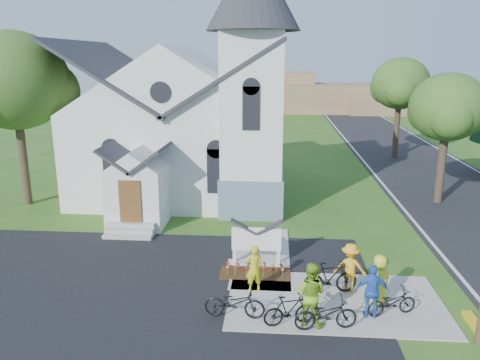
# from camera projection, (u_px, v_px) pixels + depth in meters

# --- Properties ---
(ground) EXTENTS (120.00, 120.00, 0.00)m
(ground) POSITION_uv_depth(u_px,v_px,m) (289.00, 308.00, 15.01)
(ground) COLOR #2E611B
(ground) RESTS_ON ground
(parking_lot) EXTENTS (20.00, 16.00, 0.02)m
(parking_lot) POSITION_uv_depth(u_px,v_px,m) (50.00, 334.00, 13.59)
(parking_lot) COLOR black
(parking_lot) RESTS_ON ground
(road) EXTENTS (8.00, 90.00, 0.02)m
(road) POSITION_uv_depth(u_px,v_px,m) (446.00, 188.00, 28.73)
(road) COLOR black
(road) RESTS_ON ground
(sidewalk) EXTENTS (7.00, 4.00, 0.05)m
(sidewalk) POSITION_uv_depth(u_px,v_px,m) (335.00, 301.00, 15.37)
(sidewalk) COLOR #9C968D
(sidewalk) RESTS_ON ground
(church) EXTENTS (12.35, 12.00, 13.00)m
(church) POSITION_uv_depth(u_px,v_px,m) (188.00, 104.00, 26.10)
(church) COLOR silver
(church) RESTS_ON ground
(church_sign) EXTENTS (2.20, 0.40, 1.70)m
(church_sign) POSITION_uv_depth(u_px,v_px,m) (256.00, 240.00, 17.92)
(church_sign) COLOR #9C968D
(church_sign) RESTS_ON ground
(flower_bed) EXTENTS (2.60, 1.10, 0.07)m
(flower_bed) POSITION_uv_depth(u_px,v_px,m) (255.00, 274.00, 17.30)
(flower_bed) COLOR #39240F
(flower_bed) RESTS_ON ground
(tree_lot_corner) EXTENTS (5.60, 5.60, 9.15)m
(tree_lot_corner) POSITION_uv_depth(u_px,v_px,m) (14.00, 81.00, 23.98)
(tree_lot_corner) COLOR #32241B
(tree_lot_corner) RESTS_ON ground
(tree_road_near) EXTENTS (4.00, 4.00, 7.05)m
(tree_road_near) POSITION_uv_depth(u_px,v_px,m) (448.00, 108.00, 24.62)
(tree_road_near) COLOR #32241B
(tree_road_near) RESTS_ON ground
(tree_road_mid) EXTENTS (4.40, 4.40, 7.80)m
(tree_road_mid) POSITION_uv_depth(u_px,v_px,m) (400.00, 84.00, 36.01)
(tree_road_mid) COLOR #32241B
(tree_road_mid) RESTS_ON ground
(distant_hills) EXTENTS (61.00, 10.00, 5.60)m
(distant_hills) POSITION_uv_depth(u_px,v_px,m) (303.00, 96.00, 68.51)
(distant_hills) COLOR brown
(distant_hills) RESTS_ON ground
(cyclist_0) EXTENTS (0.69, 0.55, 1.64)m
(cyclist_0) POSITION_uv_depth(u_px,v_px,m) (254.00, 268.00, 15.83)
(cyclist_0) COLOR gold
(cyclist_0) RESTS_ON sidewalk
(bike_0) EXTENTS (1.91, 0.76, 0.98)m
(bike_0) POSITION_uv_depth(u_px,v_px,m) (235.00, 303.00, 14.28)
(bike_0) COLOR black
(bike_0) RESTS_ON sidewalk
(cyclist_1) EXTENTS (1.16, 1.04, 1.96)m
(cyclist_1) POSITION_uv_depth(u_px,v_px,m) (310.00, 294.00, 13.82)
(cyclist_1) COLOR #7AAF20
(cyclist_1) RESTS_ON sidewalk
(bike_1) EXTENTS (1.67, 0.90, 0.96)m
(bike_1) POSITION_uv_depth(u_px,v_px,m) (289.00, 310.00, 13.87)
(bike_1) COLOR black
(bike_1) RESTS_ON sidewalk
(cyclist_2) EXTENTS (1.03, 0.46, 1.73)m
(cyclist_2) POSITION_uv_depth(u_px,v_px,m) (372.00, 291.00, 14.20)
(cyclist_2) COLOR blue
(cyclist_2) RESTS_ON sidewalk
(bike_2) EXTENTS (1.96, 0.98, 0.98)m
(bike_2) POSITION_uv_depth(u_px,v_px,m) (326.00, 314.00, 13.65)
(bike_2) COLOR black
(bike_2) RESTS_ON sidewalk
(cyclist_3) EXTENTS (1.18, 0.80, 1.70)m
(cyclist_3) POSITION_uv_depth(u_px,v_px,m) (350.00, 267.00, 15.84)
(cyclist_3) COLOR gold
(cyclist_3) RESTS_ON sidewalk
(bike_3) EXTENTS (1.98, 0.95, 1.15)m
(bike_3) POSITION_uv_depth(u_px,v_px,m) (330.00, 278.00, 15.71)
(bike_3) COLOR black
(bike_3) RESTS_ON sidewalk
(cyclist_4) EXTENTS (0.97, 0.84, 1.69)m
(cyclist_4) POSITION_uv_depth(u_px,v_px,m) (379.00, 280.00, 14.98)
(cyclist_4) COLOR #C7D628
(cyclist_4) RESTS_ON sidewalk
(bike_4) EXTENTS (1.72, 1.04, 0.85)m
(bike_4) POSITION_uv_depth(u_px,v_px,m) (392.00, 302.00, 14.43)
(bike_4) COLOR black
(bike_4) RESTS_ON sidewalk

